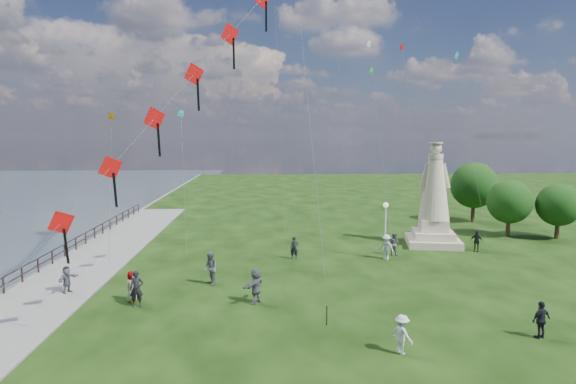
{
  "coord_description": "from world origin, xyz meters",
  "views": [
    {
      "loc": [
        -2.29,
        -17.76,
        8.5
      ],
      "look_at": [
        -1.0,
        8.0,
        5.5
      ],
      "focal_mm": 30.0,
      "sensor_mm": 36.0,
      "label": 1
    }
  ],
  "objects": [
    {
      "name": "red_kite_train",
      "position": [
        -6.49,
        4.61,
        9.97
      ],
      "size": [
        11.65,
        9.35,
        16.1
      ],
      "color": "black",
      "rests_on": "ground"
    },
    {
      "name": "person_1",
      "position": [
        -5.4,
        9.23,
        0.96
      ],
      "size": [
        0.91,
        1.09,
        1.93
      ],
      "primitive_type": "imported",
      "rotation": [
        0.0,
        0.0,
        -1.16
      ],
      "color": "#595960",
      "rests_on": "ground"
    },
    {
      "name": "small_kites",
      "position": [
        2.72,
        23.18,
        14.13
      ],
      "size": [
        28.65,
        14.36,
        28.3
      ],
      "color": "#1CA996",
      "rests_on": "ground"
    },
    {
      "name": "person_2",
      "position": [
        3.07,
        0.04,
        0.78
      ],
      "size": [
        1.01,
        1.13,
        1.57
      ],
      "primitive_type": "imported",
      "rotation": [
        0.0,
        0.0,
        2.19
      ],
      "color": "silver",
      "rests_on": "ground"
    },
    {
      "name": "person_8",
      "position": [
        6.15,
        14.46,
        0.87
      ],
      "size": [
        1.22,
        1.2,
        1.74
      ],
      "primitive_type": "imported",
      "rotation": [
        0.0,
        0.0,
        -0.76
      ],
      "color": "silver",
      "rests_on": "ground"
    },
    {
      "name": "person_3",
      "position": [
        9.35,
        1.17,
        0.81
      ],
      "size": [
        1.05,
        0.77,
        1.61
      ],
      "primitive_type": "imported",
      "rotation": [
        0.0,
        0.0,
        3.48
      ],
      "color": "black",
      "rests_on": "ground"
    },
    {
      "name": "lamppost",
      "position": [
        6.11,
        14.7,
        2.85
      ],
      "size": [
        0.37,
        0.37,
        3.96
      ],
      "color": "silver",
      "rests_on": "ground"
    },
    {
      "name": "person_6",
      "position": [
        -0.21,
        14.91,
        0.78
      ],
      "size": [
        0.61,
        0.44,
        1.57
      ],
      "primitive_type": "imported",
      "rotation": [
        0.0,
        0.0,
        -0.12
      ],
      "color": "black",
      "rests_on": "ground"
    },
    {
      "name": "person_9",
      "position": [
        13.41,
        16.43,
        0.77
      ],
      "size": [
        1.01,
        0.88,
        1.54
      ],
      "primitive_type": "imported",
      "rotation": [
        0.0,
        0.0,
        -0.59
      ],
      "color": "black",
      "rests_on": "ground"
    },
    {
      "name": "statue",
      "position": [
        10.94,
        18.67,
        3.04
      ],
      "size": [
        4.63,
        4.63,
        8.04
      ],
      "rotation": [
        0.0,
        0.0,
        -0.19
      ],
      "color": "#BEAB90",
      "rests_on": "ground"
    },
    {
      "name": "person_7",
      "position": [
        6.99,
        15.64,
        0.82
      ],
      "size": [
        0.91,
        0.91,
        1.64
      ],
      "primitive_type": "imported",
      "rotation": [
        0.0,
        0.0,
        2.36
      ],
      "color": "#595960",
      "rests_on": "ground"
    },
    {
      "name": "person_0",
      "position": [
        -8.7,
        5.89,
        0.91
      ],
      "size": [
        0.71,
        0.51,
        1.83
      ],
      "primitive_type": "imported",
      "rotation": [
        0.0,
        0.0,
        0.11
      ],
      "color": "black",
      "rests_on": "ground"
    },
    {
      "name": "tree_row",
      "position": [
        19.32,
        24.78,
        3.29
      ],
      "size": [
        7.6,
        12.16,
        5.94
      ],
      "color": "#382314",
      "rests_on": "ground"
    },
    {
      "name": "person_10",
      "position": [
        -9.14,
        6.67,
        0.8
      ],
      "size": [
        0.7,
        0.9,
        1.61
      ],
      "primitive_type": "imported",
      "rotation": [
        0.0,
        0.0,
        1.25
      ],
      "color": "#595960",
      "rests_on": "ground"
    },
    {
      "name": "person_5",
      "position": [
        -12.95,
        7.98,
        0.73
      ],
      "size": [
        1.06,
        1.47,
        1.46
      ],
      "primitive_type": "imported",
      "rotation": [
        0.0,
        0.0,
        1.18
      ],
      "color": "#595960",
      "rests_on": "ground"
    },
    {
      "name": "waterfront",
      "position": [
        -15.24,
        8.99,
        -0.06
      ],
      "size": [
        200.0,
        200.0,
        1.51
      ],
      "color": "#2D3C44",
      "rests_on": "ground"
    },
    {
      "name": "person_11",
      "position": [
        -2.75,
        6.1,
        0.92
      ],
      "size": [
        1.49,
        1.85,
        1.84
      ],
      "primitive_type": "imported",
      "rotation": [
        0.0,
        0.0,
        4.19
      ],
      "color": "#595960",
      "rests_on": "ground"
    }
  ]
}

